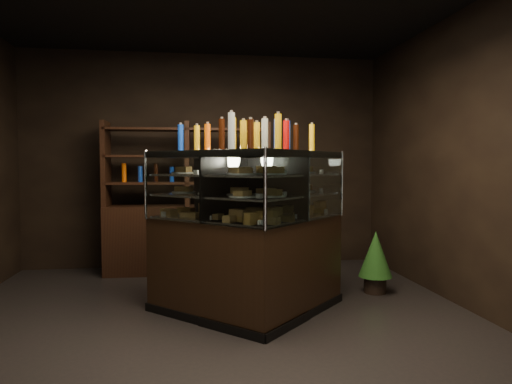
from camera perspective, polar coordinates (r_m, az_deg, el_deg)
The scene contains 7 objects.
ground at distance 4.30m, azimuth -5.12°, elevation -16.13°, with size 5.00×5.00×0.00m, color black.
room_shell at distance 4.08m, azimuth -5.27°, elevation 10.50°, with size 5.02×5.02×3.01m.
display_case at distance 4.42m, azimuth -0.64°, elevation -8.52°, with size 2.03×1.54×1.58m.
food_display at distance 4.33m, azimuth -0.63°, elevation 0.22°, with size 1.57×1.05×0.48m.
bottles_top at distance 4.33m, azimuth -0.65°, elevation 7.02°, with size 1.39×0.91×0.30m.
potted_conifer at distance 5.32m, azimuth 14.72°, elevation -7.38°, with size 0.37×0.37×0.79m.
back_shelving at distance 6.15m, azimuth -8.47°, elevation -4.32°, with size 2.18×0.50×2.00m.
Camera 1 is at (-0.22, -4.05, 1.43)m, focal length 32.00 mm.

